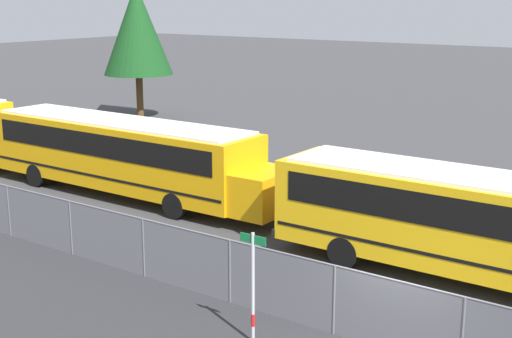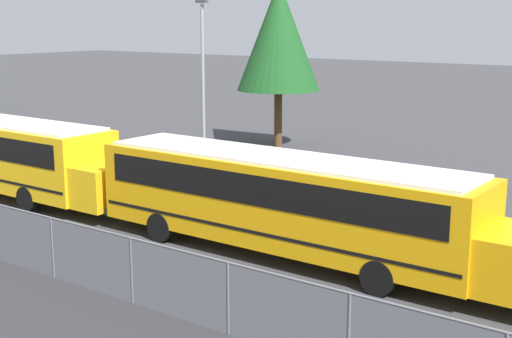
% 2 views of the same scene
% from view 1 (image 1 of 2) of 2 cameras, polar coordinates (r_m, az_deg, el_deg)
% --- Properties ---
extents(fence, '(113.51, 0.07, 1.73)m').
position_cam_1_polar(fence, '(16.40, 11.06, -11.43)').
color(fence, '#9EA0A5').
rests_on(fence, ground_plane).
extents(school_bus_2, '(14.00, 2.64, 3.04)m').
position_cam_1_polar(school_bus_2, '(28.50, -10.36, 1.39)').
color(school_bus_2, orange).
rests_on(school_bus_2, ground_plane).
extents(school_bus_3, '(14.00, 2.64, 3.04)m').
position_cam_1_polar(school_bus_3, '(20.27, 19.14, -4.20)').
color(school_bus_3, yellow).
rests_on(school_bus_3, ground_plane).
extents(street_sign, '(0.70, 0.09, 2.65)m').
position_cam_1_polar(street_sign, '(16.31, -0.25, -9.24)').
color(street_sign, '#B7B7BC').
rests_on(street_sign, ground_plane).
extents(tree_2, '(4.39, 4.39, 8.58)m').
position_cam_1_polar(tree_2, '(46.44, -9.48, 10.96)').
color(tree_2, '#51381E').
rests_on(tree_2, ground_plane).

